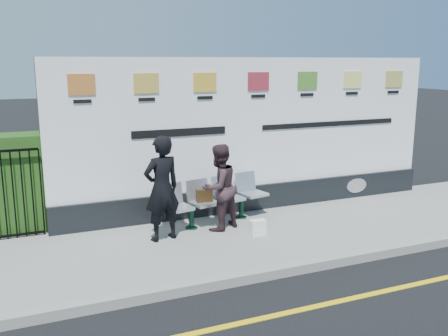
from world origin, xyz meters
name	(u,v)px	position (x,y,z in m)	size (l,w,h in m)	color
ground	(352,299)	(0.00, 0.00, 0.00)	(80.00, 80.00, 0.00)	black
pavement	(264,235)	(0.00, 2.50, 0.06)	(14.00, 3.00, 0.12)	gray
kerb	(310,266)	(0.00, 1.00, 0.07)	(14.00, 0.18, 0.14)	gray
yellow_line	(352,298)	(0.00, 0.00, 0.00)	(14.00, 0.10, 0.01)	yellow
billboard	(256,145)	(0.50, 3.85, 1.42)	(8.00, 0.30, 3.00)	black
bench	(217,211)	(-0.57, 3.27, 0.35)	(2.11, 0.55, 0.45)	#B9BBC2
woman_left	(162,188)	(-1.74, 2.81, 1.00)	(0.64, 0.42, 1.76)	black
woman_right	(219,187)	(-0.67, 2.94, 0.88)	(0.74, 0.58, 1.53)	#39252A
handbag_brown	(204,195)	(-0.84, 3.21, 0.69)	(0.29, 0.12, 0.23)	black
carrier_bag_white	(258,227)	(-0.18, 2.39, 0.25)	(0.26, 0.16, 0.26)	white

